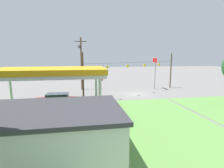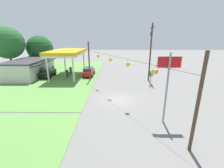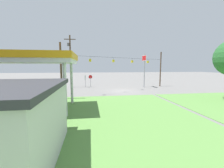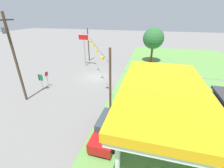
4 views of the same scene
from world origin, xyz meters
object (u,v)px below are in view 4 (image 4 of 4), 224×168
Objects in this scene: gas_station_canopy at (163,92)px; stop_sign_overhead at (84,43)px; car_at_pumps_front at (108,127)px; fuel_pump_far at (156,147)px; utility_pole_main at (14,56)px; fuel_pump_near at (156,125)px; stop_sign_roadside at (47,76)px; tree_west_verge at (153,39)px; route_sign at (41,79)px; car_at_pumps_rear at (208,135)px.

stop_sign_overhead is at bearing -141.38° from gas_station_canopy.
gas_station_canopy is 5.68m from car_at_pumps_front.
car_at_pumps_front is at bearing -104.65° from fuel_pump_far.
fuel_pump_near is at bearing 83.64° from utility_pole_main.
fuel_pump_far is 0.64× the size of stop_sign_roadside.
gas_station_canopy is 23.95m from tree_west_verge.
gas_station_canopy is at bearing 79.02° from utility_pole_main.
fuel_pump_far is 0.67× the size of route_sign.
stop_sign_overhead reaches higher than gas_station_canopy.
car_at_pumps_front is (1.57, -4.10, 0.18)m from fuel_pump_near.
route_sign is at bearing 74.06° from car_at_pumps_rear.
car_at_pumps_front is at bearing 74.27° from utility_pole_main.
utility_pole_main is (2.83, -0.36, 4.00)m from route_sign.
fuel_pump_far is 0.16× the size of utility_pole_main.
tree_west_verge reaches higher than gas_station_canopy.
tree_west_verge is (-16.94, 14.57, 3.38)m from stop_sign_roadside.
car_at_pumps_front is 13.51m from stop_sign_roadside.
fuel_pump_near is 0.22× the size of tree_west_verge.
fuel_pump_far is at bearing 36.63° from stop_sign_overhead.
route_sign is 0.23× the size of utility_pole_main.
utility_pole_main reaches higher than fuel_pump_near.
stop_sign_roadside is 1.04× the size of route_sign.
tree_west_verge is (-24.18, 3.20, 4.25)m from car_at_pumps_front.
fuel_pump_near is 22.01m from stop_sign_overhead.
tree_west_verge is at bearing -177.84° from gas_station_canopy.
utility_pole_main is (-1.78, -16.00, 4.94)m from fuel_pump_near.
stop_sign_roadside is at bearing -118.27° from fuel_pump_far.
stop_sign_overhead is (-10.72, 1.32, 2.90)m from stop_sign_roadside.
stop_sign_overhead reaches higher than fuel_pump_far.
car_at_pumps_front is 13.12m from route_sign.
stop_sign_roadside is 11.18m from stop_sign_overhead.
route_sign is at bearing -106.44° from fuel_pump_near.
car_at_pumps_front is at bearing 61.83° from route_sign.
car_at_pumps_rear is 20.55m from stop_sign_roadside.
stop_sign_overhead reaches higher than route_sign.
car_at_pumps_rear is 0.72× the size of stop_sign_overhead.
utility_pole_main is at bearing 172.21° from stop_sign_roadside.
stop_sign_overhead is 0.65× the size of utility_pole_main.
stop_sign_roadside is 1.08m from route_sign.
route_sign reaches higher than car_at_pumps_rear.
car_at_pumps_front is at bearing -86.54° from gas_station_canopy.
tree_west_verge reaches higher than fuel_pump_far.
stop_sign_roadside is (-7.24, -11.37, 0.87)m from car_at_pumps_front.
tree_west_verge is at bearing -177.96° from fuel_pump_far.
fuel_pump_far is at bearing 74.55° from utility_pole_main.
stop_sign_overhead is 12.25m from route_sign.
stop_sign_roadside is at bearing 172.21° from utility_pole_main.
route_sign is 4.91m from utility_pole_main.
fuel_pump_far is 4.24m from car_at_pumps_front.
utility_pole_main reaches higher than stop_sign_overhead.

